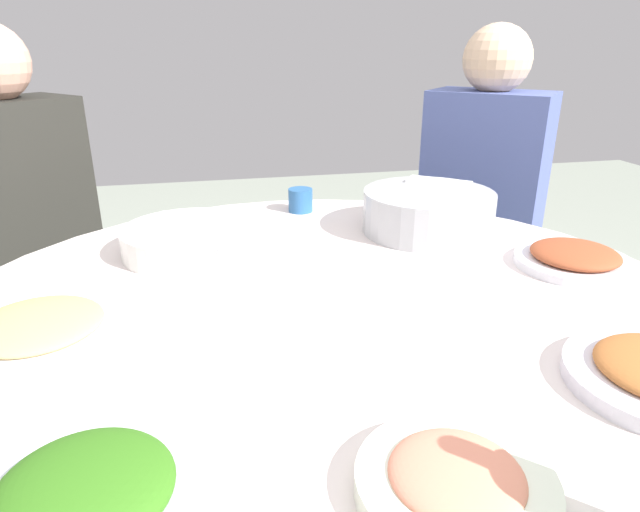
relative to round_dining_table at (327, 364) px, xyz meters
name	(u,v)px	position (x,y,z in m)	size (l,w,h in m)	color
round_dining_table	(327,364)	(0.00, 0.00, 0.00)	(1.35, 1.35, 0.73)	#99999E
rice_bowl	(428,211)	(0.32, 0.34, 0.16)	(0.30, 0.30, 0.11)	#B2B5BA
soup_bowl	(190,240)	(-0.22, 0.32, 0.13)	(0.28, 0.29, 0.06)	white
dish_shrimp	(455,482)	(0.03, -0.42, 0.12)	(0.20, 0.20, 0.04)	silver
dish_greens	(86,498)	(-0.31, -0.37, 0.13)	(0.23, 0.23, 0.06)	silver
dish_stirfry	(574,258)	(0.52, 0.08, 0.12)	(0.23, 0.23, 0.04)	silver
dish_noodles	(38,328)	(-0.44, 0.00, 0.12)	(0.24, 0.24, 0.04)	white
tea_cup_far	(300,200)	(0.06, 0.56, 0.14)	(0.06, 0.06, 0.06)	#2A5C96
stool_for_diner_left	(466,337)	(0.64, 0.68, -0.41)	(0.31, 0.31, 0.43)	brown
diner_left	(484,181)	(0.64, 0.68, 0.13)	(0.47, 0.47, 0.76)	#2D333D
stool_for_diner_right	(54,376)	(-0.66, 0.73, -0.41)	(0.35, 0.35, 0.43)	brown
diner_right	(17,202)	(-0.66, 0.73, 0.13)	(0.47, 0.47, 0.76)	#2D333D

